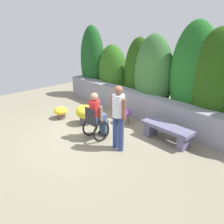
{
  "coord_description": "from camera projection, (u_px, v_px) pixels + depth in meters",
  "views": [
    {
      "loc": [
        4.8,
        -3.8,
        3.08
      ],
      "look_at": [
        0.55,
        0.09,
        0.85
      ],
      "focal_mm": 37.7,
      "sensor_mm": 36.0,
      "label": 1
    }
  ],
  "objects": [
    {
      "name": "hedge_backdrop",
      "position": [
        164.0,
        76.0,
        7.65
      ],
      "size": [
        8.1,
        1.18,
        3.15
      ],
      "color": "#1A501E",
      "rests_on": "ground"
    },
    {
      "name": "flower_pot_red_accent",
      "position": [
        85.0,
        113.0,
        7.42
      ],
      "size": [
        0.57,
        0.57,
        0.63
      ],
      "color": "#4A4558",
      "rests_on": "ground"
    },
    {
      "name": "stone_bench",
      "position": [
        167.0,
        131.0,
        6.35
      ],
      "size": [
        1.44,
        0.46,
        0.47
      ],
      "rotation": [
        0.0,
        0.0,
        0.06
      ],
      "color": "slate",
      "rests_on": "ground"
    },
    {
      "name": "flower_pot_purple_near",
      "position": [
        61.0,
        112.0,
        7.89
      ],
      "size": [
        0.46,
        0.46,
        0.4
      ],
      "color": "brown",
      "rests_on": "ground"
    },
    {
      "name": "person_standing_companion",
      "position": [
        118.0,
        114.0,
        5.73
      ],
      "size": [
        0.49,
        0.3,
        1.68
      ],
      "rotation": [
        0.0,
        0.0,
        0.26
      ],
      "color": "navy",
      "rests_on": "ground"
    },
    {
      "name": "stone_retaining_wall",
      "position": [
        141.0,
        106.0,
        7.87
      ],
      "size": [
        7.46,
        0.48,
        0.85
      ],
      "primitive_type": "cube",
      "color": "gray",
      "rests_on": "ground"
    },
    {
      "name": "flower_pot_terracotta_by_wall",
      "position": [
        125.0,
        115.0,
        7.51
      ],
      "size": [
        0.42,
        0.42,
        0.5
      ],
      "color": "gray",
      "rests_on": "ground"
    },
    {
      "name": "person_in_wheelchair",
      "position": [
        96.0,
        117.0,
        6.43
      ],
      "size": [
        0.53,
        0.66,
        1.33
      ],
      "rotation": [
        0.0,
        0.0,
        0.09
      ],
      "color": "black",
      "rests_on": "ground"
    },
    {
      "name": "ground_plane",
      "position": [
        97.0,
        135.0,
        6.81
      ],
      "size": [
        11.71,
        11.71,
        0.0
      ],
      "primitive_type": "plane",
      "color": "gray"
    }
  ]
}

